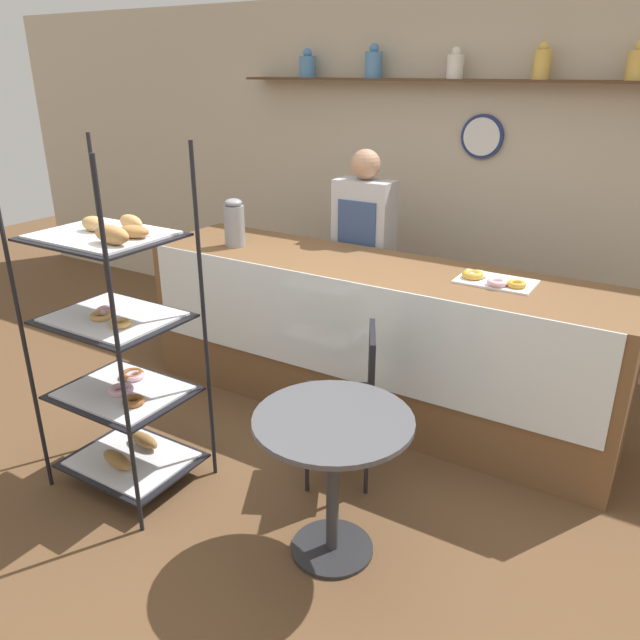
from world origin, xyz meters
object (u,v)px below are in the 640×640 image
person_worker (363,254)px  cafe_table (333,453)px  cafe_chair (354,388)px  coffee_carafe (234,223)px  donut_tray_counter (492,280)px  pastry_rack (119,350)px

person_worker → cafe_table: bearing=-65.7°
cafe_chair → coffee_carafe: 1.61m
person_worker → cafe_table: size_ratio=2.24×
coffee_carafe → cafe_table: bearing=-39.2°
donut_tray_counter → person_worker: bearing=156.2°
cafe_table → cafe_chair: size_ratio=0.82×
cafe_table → cafe_chair: bearing=109.8°
cafe_table → donut_tray_counter: 1.49m
person_worker → coffee_carafe: person_worker is taller
cafe_table → coffee_carafe: (-1.54, 1.26, 0.62)m
person_worker → cafe_chair: person_worker is taller
donut_tray_counter → cafe_chair: bearing=-119.5°
pastry_rack → cafe_table: bearing=4.6°
pastry_rack → person_worker: pastry_rack is taller
cafe_chair → coffee_carafe: (-1.33, 0.67, 0.61)m
person_worker → donut_tray_counter: bearing=-23.8°
donut_tray_counter → cafe_table: bearing=-100.2°
coffee_carafe → pastry_rack: bearing=-77.6°
person_worker → donut_tray_counter: person_worker is taller
pastry_rack → cafe_chair: size_ratio=2.07×
person_worker → cafe_table: 2.09m
pastry_rack → donut_tray_counter: bearing=45.1°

